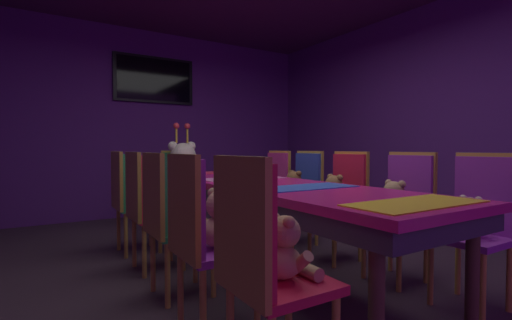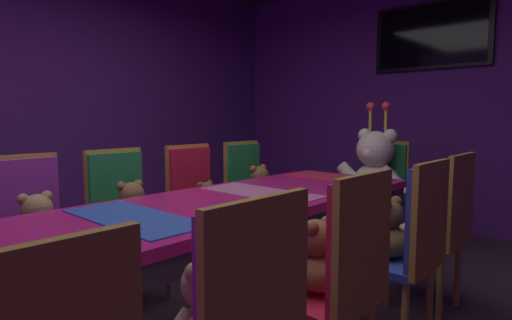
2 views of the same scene
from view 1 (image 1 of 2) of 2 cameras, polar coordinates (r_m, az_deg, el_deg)
The scene contains 27 objects.
ground_plane at distance 3.08m, azimuth 2.08°, elevation -17.37°, with size 7.90×7.90×0.00m, color #3F2D38.
wall_back at distance 5.86m, azimuth -15.77°, elevation 5.55°, with size 5.20×0.12×2.80m, color #59267F.
wall_right at distance 4.88m, azimuth 28.46°, elevation 6.15°, with size 0.12×6.40×2.80m, color #59267F.
banquet_table at distance 2.93m, azimuth 2.09°, elevation -5.17°, with size 0.90×3.08×0.75m.
chair_left_0 at distance 1.51m, azimuth 0.09°, elevation -14.19°, with size 0.42×0.41×0.98m.
teddy_left_0 at distance 1.60m, azimuth 4.59°, elevation -14.02°, with size 0.23×0.30×0.28m.
chair_left_1 at distance 2.02m, azimuth -9.22°, elevation -10.13°, with size 0.42×0.41×0.98m.
teddy_left_1 at distance 2.08m, azimuth -5.42°, elevation -9.68°, with size 0.27×0.35×0.33m.
chair_left_2 at distance 2.55m, azimuth -14.07°, elevation -7.64°, with size 0.42×0.41×0.98m.
teddy_left_2 at distance 2.60m, azimuth -10.97°, elevation -7.36°, with size 0.27×0.35×0.33m.
chair_left_3 at distance 3.15m, azimuth -17.24°, elevation -5.88°, with size 0.42×0.41×0.98m.
teddy_left_3 at distance 3.19m, azimuth -14.75°, elevation -6.23°, with size 0.21×0.27×0.26m.
chair_left_4 at distance 3.73m, azimuth -19.71°, elevation -4.70°, with size 0.42×0.41×0.98m.
teddy_left_4 at distance 3.76m, azimuth -17.52°, elevation -4.57°, with size 0.27×0.35×0.33m.
chair_right_0 at distance 2.80m, azimuth 31.66°, elevation -7.03°, with size 0.42×0.41×0.98m.
teddy_right_0 at distance 2.68m, azimuth 30.28°, elevation -8.00°, with size 0.21×0.27×0.26m.
chair_right_1 at distance 3.10m, azimuth 22.29°, elevation -6.06°, with size 0.42×0.41×0.98m.
teddy_right_1 at distance 2.98m, azimuth 20.63°, elevation -6.41°, with size 0.26×0.33×0.31m.
chair_right_2 at distance 3.48m, azimuth 13.68°, elevation -5.11°, with size 0.42×0.41×0.98m.
teddy_right_2 at distance 3.38m, azimuth 11.94°, elevation -5.32°, with size 0.26×0.34×0.32m.
chair_right_3 at distance 3.95m, azimuth 7.54°, elevation -4.24°, with size 0.42×0.41×0.98m.
teddy_right_3 at distance 3.86m, azimuth 5.86°, elevation -4.38°, with size 0.26×0.34×0.32m.
chair_right_4 at distance 4.37m, azimuth 2.86°, elevation -3.65°, with size 0.42×0.41×0.98m.
teddy_right_4 at distance 4.29m, azimuth 1.27°, elevation -3.93°, with size 0.24×0.31×0.29m.
throne_chair at distance 4.80m, azimuth -11.97°, elevation -3.19°, with size 0.41×0.42×0.98m.
king_teddy_bear at distance 4.63m, azimuth -11.27°, elevation -1.63°, with size 0.68×0.53×0.87m.
wall_tv at distance 5.85m, azimuth -15.57°, elevation 11.98°, with size 1.20×0.06×0.69m.
Camera 1 is at (-1.63, -2.41, 1.02)m, focal length 25.61 mm.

